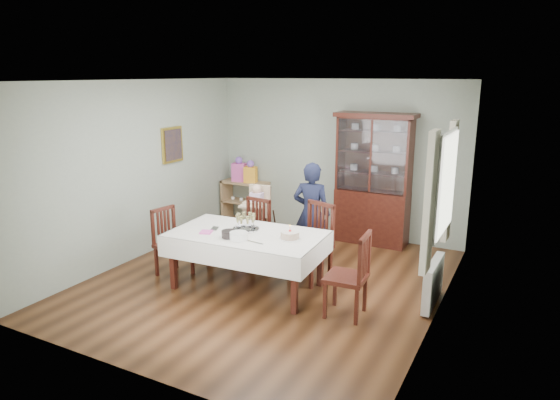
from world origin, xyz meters
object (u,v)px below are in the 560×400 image
Objects in this scene: gift_bag_pink at (239,170)px; chair_end_left at (173,256)px; champagne_tray at (246,225)px; china_cabinet at (373,177)px; high_chair at (257,225)px; chair_end_right at (347,291)px; chair_far_right at (311,258)px; birthday_cake at (290,235)px; gift_bag_orange at (250,173)px; chair_far_left at (251,247)px; sideboard at (245,202)px; woman at (311,214)px; dining_table at (247,260)px.

chair_end_left is at bearing -77.89° from gift_bag_pink.
china_cabinet is at bearing 68.17° from champagne_tray.
high_chair is at bearing -48.24° from gift_bag_pink.
chair_end_right is 1.65m from champagne_tray.
gift_bag_pink is at bearing 157.90° from chair_far_right.
gift_bag_pink is (-2.34, 2.51, 0.20)m from birthday_cake.
chair_far_right is 2.95m from gift_bag_orange.
chair_far_left is at bearing -166.62° from chair_far_right.
champagne_tray reaches higher than sideboard.
gift_bag_pink is (-0.12, -0.02, 0.61)m from sideboard.
woman is at bearing -34.63° from sideboard.
dining_table is 1.92× the size of chair_far_right.
chair_far_right is 1.05× the size of chair_end_right.
sideboard is 2.92m from champagne_tray.
sideboard is 0.58× the size of woman.
chair_far_left is 1.14m from chair_end_left.
birthday_cake reaches higher than dining_table.
champagne_tray is at bearing -60.34° from gift_bag_orange.
china_cabinet reaches higher than gift_bag_orange.
high_chair reaches higher than sideboard.
chair_far_left is 2.13× the size of gift_bag_pink.
dining_table is at bearing 63.96° from woman.
high_chair is at bearing -14.07° from woman.
chair_end_left is at bearing 32.49° from woman.
high_chair reaches higher than dining_table.
high_chair is (0.55, 1.42, 0.14)m from chair_end_left.
chair_far_left is at bearing 146.18° from birthday_cake.
china_cabinet is 2.37m from gift_bag_orange.
china_cabinet is 4.64× the size of gift_bag_pink.
chair_far_right is at bearing 86.11° from birthday_cake.
high_chair is (1.00, -1.27, 0.03)m from sideboard.
chair_end_right is at bearing -9.31° from champagne_tray.
chair_far_left is 0.98× the size of chair_end_right.
dining_table is 2.29× the size of sideboard.
woman reaches higher than high_chair.
sideboard is at bearing -42.52° from woman.
birthday_cake is (-0.85, 0.18, 0.51)m from chair_end_right.
dining_table is 4.91× the size of gift_bag_orange.
champagne_tray is (-0.48, -1.07, 0.06)m from woman.
dining_table is 2.15× the size of chair_end_left.
china_cabinet reaches higher than dining_table.
chair_far_right is (2.26, -1.95, -0.08)m from sideboard.
high_chair reaches higher than chair_far_left.
chair_far_left is (-0.34, 0.68, -0.09)m from dining_table.
chair_end_left is 2.78m from gift_bag_orange.
china_cabinet is 7.95× the size of birthday_cake.
chair_far_right is 2.29× the size of gift_bag_pink.
woman is at bearing 100.84° from birthday_cake.
chair_far_left is 3.65× the size of birthday_cake.
gift_bag_orange is (0.25, 0.00, -0.02)m from gift_bag_pink.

